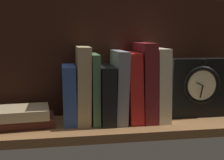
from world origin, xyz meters
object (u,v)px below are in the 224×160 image
book_black_skeptic (106,93)px  framed_clock (198,87)px  book_tan_shortstories (83,85)px  book_stack_side (22,117)px  book_blue_modern (69,94)px  book_green_romantic (94,88)px  book_gray_chess (119,86)px  book_maroon_dawkins (145,81)px  book_cream_twain (158,84)px  book_red_requiem (131,86)px

book_black_skeptic → framed_clock: 30.36cm
book_tan_shortstories → book_stack_side: bearing=-175.1°
book_blue_modern → book_green_romantic: bearing=0.0°
book_tan_shortstories → book_stack_side: size_ratio=1.24×
book_tan_shortstories → book_gray_chess: book_tan_shortstories is taller
book_black_skeptic → framed_clock: size_ratio=0.90×
book_blue_modern → book_gray_chess: (15.15, 0.00, 2.09)cm
book_black_skeptic → book_tan_shortstories: bearing=180.0°
book_green_romantic → book_tan_shortstories: bearing=180.0°
book_maroon_dawkins → book_cream_twain: 4.27cm
book_blue_modern → book_red_requiem: book_red_requiem is taller
book_cream_twain → framed_clock: 13.94cm
book_gray_chess → book_stack_side: book_gray_chess is taller
book_green_romantic → book_red_requiem: book_red_requiem is taller
book_red_requiem → book_stack_side: 33.89cm
book_blue_modern → book_stack_side: (-13.83, -1.55, -5.87)cm
book_tan_shortstories → book_green_romantic: bearing=0.0°
book_blue_modern → book_red_requiem: bearing=0.0°
book_blue_modern → book_cream_twain: book_cream_twain is taller
book_tan_shortstories → book_black_skeptic: (6.88, 0.00, -2.85)cm
book_maroon_dawkins → framed_clock: book_maroon_dawkins is taller
book_gray_chess → book_stack_side: (-28.98, -1.55, -7.97)cm
book_red_requiem → book_stack_side: size_ratio=1.14×
book_black_skeptic → book_maroon_dawkins: bearing=0.0°
book_maroon_dawkins → book_stack_side: size_ratio=1.30×
book_green_romantic → book_maroon_dawkins: bearing=0.0°
book_blue_modern → book_tan_shortstories: 5.03cm
book_tan_shortstories → book_red_requiem: (14.92, 0.00, -0.92)cm
book_cream_twain → book_stack_side: 42.28cm
book_tan_shortstories → book_stack_side: 20.06cm
book_green_romantic → book_gray_chess: (7.53, 0.00, 0.42)cm
book_black_skeptic → book_gray_chess: book_gray_chess is taller
book_red_requiem → framed_clock: size_ratio=1.11×
framed_clock → book_black_skeptic: bearing=-179.2°
book_blue_modern → book_green_romantic: (7.62, 0.00, 1.67)cm
book_red_requiem → book_cream_twain: size_ratio=0.94×
book_tan_shortstories → book_blue_modern: bearing=180.0°
book_green_romantic → book_red_requiem: (11.52, 0.00, 0.15)cm
book_gray_chess → book_red_requiem: (3.98, 0.00, -0.27)cm
book_blue_modern → book_cream_twain: (27.59, 0.00, 2.45)cm
book_cream_twain → book_black_skeptic: bearing=180.0°
book_gray_chess → book_black_skeptic: bearing=180.0°
book_black_skeptic → framed_clock: (30.34, 0.44, 1.00)cm
book_blue_modern → book_maroon_dawkins: bearing=0.0°
book_black_skeptic → book_stack_side: bearing=-176.4°
book_blue_modern → book_green_romantic: 7.80cm
book_gray_chess → book_red_requiem: book_gray_chess is taller
book_cream_twain → framed_clock: bearing=1.8°
book_blue_modern → book_gray_chess: bearing=0.0°
book_gray_chess → book_red_requiem: bearing=0.0°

